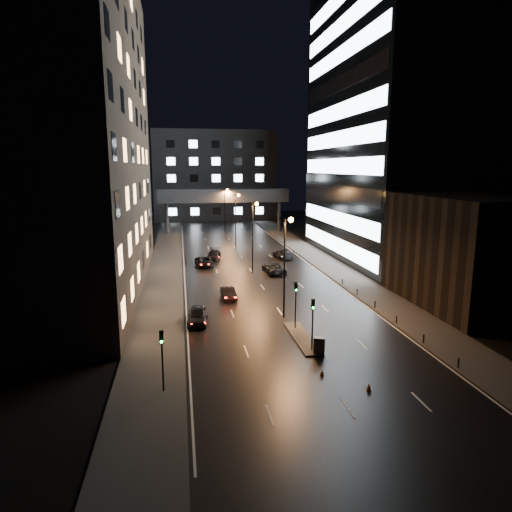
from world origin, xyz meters
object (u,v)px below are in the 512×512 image
object	(u,v)px
car_away_a	(197,315)
utility_cabinet	(319,345)
car_away_d	(214,255)
car_toward_b	(283,254)
car_away_c	(204,262)
car_away_b	(229,293)
car_toward_a	(274,268)

from	to	relation	value
car_away_a	utility_cabinet	distance (m)	13.23
car_away_d	car_toward_b	xyz separation A→B (m)	(11.32, -1.37, 0.03)
car_away_a	car_away_d	xyz separation A→B (m)	(3.99, 31.36, -0.04)
car_away_c	car_toward_b	size ratio (longest dim) A/B	0.93
car_away_b	car_away_c	distance (m)	18.08
car_away_a	car_away_c	size ratio (longest dim) A/B	0.93
utility_cabinet	car_away_d	bearing A→B (deg)	119.56
car_toward_b	utility_cabinet	bearing A→B (deg)	73.88
car_away_b	car_toward_b	size ratio (longest dim) A/B	0.73
car_away_a	car_toward_b	world-z (taller)	car_away_a
car_away_b	car_away_c	bearing A→B (deg)	91.63
car_away_a	car_away_d	bearing A→B (deg)	88.26
car_away_a	car_away_d	size ratio (longest dim) A/B	0.90
car_away_d	utility_cabinet	xyz separation A→B (m)	(5.39, -40.69, 0.06)
car_away_b	car_toward_a	distance (m)	14.05
car_away_a	car_away_d	distance (m)	31.61
car_toward_a	car_toward_b	world-z (taller)	car_toward_b
utility_cabinet	car_away_a	bearing A→B (deg)	157.16
car_away_a	utility_cabinet	size ratio (longest dim) A/B	3.50
car_away_d	utility_cabinet	world-z (taller)	car_away_d
car_toward_a	car_away_a	bearing A→B (deg)	55.11
car_away_b	car_away_d	distance (m)	23.40
car_away_a	utility_cabinet	bearing A→B (deg)	-39.35
car_away_d	utility_cabinet	distance (m)	41.05
car_away_c	car_toward_a	bearing A→B (deg)	-39.88
car_toward_a	car_toward_b	xyz separation A→B (m)	(3.69, 10.30, 0.02)
car_toward_b	car_away_d	bearing A→B (deg)	-14.46
car_away_c	car_toward_a	distance (m)	11.44
car_away_a	car_away_c	bearing A→B (deg)	91.00
car_away_b	utility_cabinet	distance (m)	18.14
car_toward_b	car_away_c	bearing A→B (deg)	9.39
car_away_b	car_toward_a	xyz separation A→B (m)	(7.73, 11.73, 0.12)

